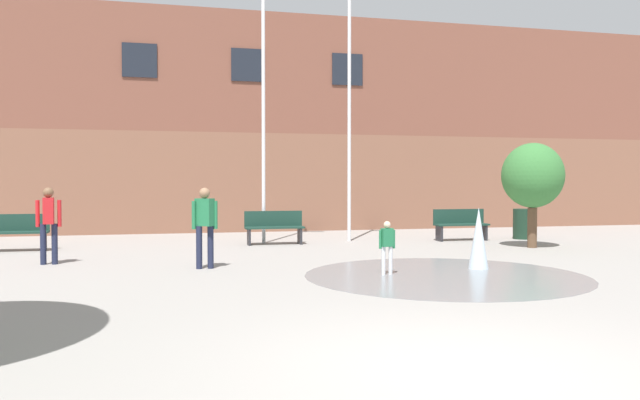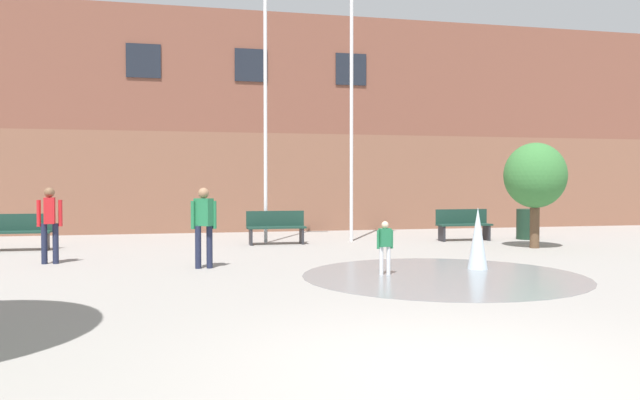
{
  "view_description": "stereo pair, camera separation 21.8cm",
  "coord_description": "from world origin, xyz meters",
  "px_view_note": "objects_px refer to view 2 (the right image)",
  "views": [
    {
      "loc": [
        -2.59,
        -5.15,
        1.7
      ],
      "look_at": [
        0.68,
        8.37,
        1.3
      ],
      "focal_mm": 35.0,
      "sensor_mm": 36.0,
      "label": 1
    },
    {
      "loc": [
        -2.37,
        -5.2,
        1.7
      ],
      "look_at": [
        0.68,
        8.37,
        1.3
      ],
      "focal_mm": 35.0,
      "sensor_mm": 36.0,
      "label": 2
    }
  ],
  "objects_px": {
    "adult_watching": "(204,221)",
    "flagpole_right": "(352,89)",
    "park_bench_near_trashcan": "(276,227)",
    "park_bench_far_right": "(463,224)",
    "trash_can": "(526,224)",
    "street_tree_near_building": "(535,176)",
    "park_bench_under_right_flagpole": "(17,231)",
    "teen_by_trashcan": "(50,219)",
    "flagpole_left": "(266,82)",
    "child_running": "(385,243)"
  },
  "relations": [
    {
      "from": "adult_watching",
      "to": "flagpole_right",
      "type": "distance_m",
      "value": 7.37
    },
    {
      "from": "park_bench_near_trashcan",
      "to": "park_bench_far_right",
      "type": "distance_m",
      "value": 5.48
    },
    {
      "from": "trash_can",
      "to": "street_tree_near_building",
      "type": "distance_m",
      "value": 2.91
    },
    {
      "from": "trash_can",
      "to": "park_bench_under_right_flagpole",
      "type": "bearing_deg",
      "value": -179.84
    },
    {
      "from": "park_bench_far_right",
      "to": "street_tree_near_building",
      "type": "distance_m",
      "value": 2.81
    },
    {
      "from": "park_bench_near_trashcan",
      "to": "adult_watching",
      "type": "distance_m",
      "value": 4.9
    },
    {
      "from": "flagpole_right",
      "to": "street_tree_near_building",
      "type": "bearing_deg",
      "value": -34.8
    },
    {
      "from": "trash_can",
      "to": "park_bench_near_trashcan",
      "type": "bearing_deg",
      "value": 179.04
    },
    {
      "from": "adult_watching",
      "to": "park_bench_far_right",
      "type": "bearing_deg",
      "value": 67.27
    },
    {
      "from": "teen_by_trashcan",
      "to": "flagpole_right",
      "type": "distance_m",
      "value": 8.92
    },
    {
      "from": "park_bench_far_right",
      "to": "teen_by_trashcan",
      "type": "bearing_deg",
      "value": -164.9
    },
    {
      "from": "teen_by_trashcan",
      "to": "trash_can",
      "type": "xyz_separation_m",
      "value": [
        12.69,
        2.88,
        -0.48
      ]
    },
    {
      "from": "flagpole_right",
      "to": "street_tree_near_building",
      "type": "relative_size",
      "value": 3.04
    },
    {
      "from": "flagpole_left",
      "to": "park_bench_near_trashcan",
      "type": "bearing_deg",
      "value": -65.37
    },
    {
      "from": "park_bench_under_right_flagpole",
      "to": "park_bench_far_right",
      "type": "xyz_separation_m",
      "value": [
        11.97,
        0.03,
        0.0
      ]
    },
    {
      "from": "park_bench_near_trashcan",
      "to": "flagpole_right",
      "type": "bearing_deg",
      "value": 10.68
    },
    {
      "from": "flagpole_left",
      "to": "flagpole_right",
      "type": "height_order",
      "value": "flagpole_left"
    },
    {
      "from": "flagpole_left",
      "to": "teen_by_trashcan",
      "type": "bearing_deg",
      "value": -145.48
    },
    {
      "from": "park_bench_near_trashcan",
      "to": "trash_can",
      "type": "relative_size",
      "value": 1.78
    },
    {
      "from": "park_bench_near_trashcan",
      "to": "teen_by_trashcan",
      "type": "bearing_deg",
      "value": -149.94
    },
    {
      "from": "park_bench_far_right",
      "to": "teen_by_trashcan",
      "type": "distance_m",
      "value": 11.06
    },
    {
      "from": "child_running",
      "to": "teen_by_trashcan",
      "type": "bearing_deg",
      "value": -34.57
    },
    {
      "from": "park_bench_far_right",
      "to": "adult_watching",
      "type": "distance_m",
      "value": 8.71
    },
    {
      "from": "flagpole_right",
      "to": "teen_by_trashcan",
      "type": "bearing_deg",
      "value": -155.31
    },
    {
      "from": "park_bench_near_trashcan",
      "to": "teen_by_trashcan",
      "type": "relative_size",
      "value": 1.01
    },
    {
      "from": "child_running",
      "to": "trash_can",
      "type": "height_order",
      "value": "child_running"
    },
    {
      "from": "park_bench_far_right",
      "to": "adult_watching",
      "type": "bearing_deg",
      "value": -150.61
    },
    {
      "from": "teen_by_trashcan",
      "to": "park_bench_under_right_flagpole",
      "type": "bearing_deg",
      "value": -161.31
    },
    {
      "from": "adult_watching",
      "to": "flagpole_right",
      "type": "bearing_deg",
      "value": 85.64
    },
    {
      "from": "adult_watching",
      "to": "teen_by_trashcan",
      "type": "relative_size",
      "value": 1.0
    },
    {
      "from": "park_bench_far_right",
      "to": "street_tree_near_building",
      "type": "height_order",
      "value": "street_tree_near_building"
    },
    {
      "from": "flagpole_left",
      "to": "flagpole_right",
      "type": "distance_m",
      "value": 2.48
    },
    {
      "from": "trash_can",
      "to": "flagpole_left",
      "type": "bearing_deg",
      "value": 175.86
    },
    {
      "from": "park_bench_under_right_flagpole",
      "to": "park_bench_far_right",
      "type": "distance_m",
      "value": 11.97
    },
    {
      "from": "flagpole_left",
      "to": "park_bench_under_right_flagpole",
      "type": "bearing_deg",
      "value": -174.61
    },
    {
      "from": "adult_watching",
      "to": "street_tree_near_building",
      "type": "xyz_separation_m",
      "value": [
        8.47,
        1.99,
        0.92
      ]
    },
    {
      "from": "park_bench_near_trashcan",
      "to": "trash_can",
      "type": "height_order",
      "value": "park_bench_near_trashcan"
    },
    {
      "from": "park_bench_near_trashcan",
      "to": "flagpole_right",
      "type": "distance_m",
      "value": 4.53
    },
    {
      "from": "park_bench_far_right",
      "to": "trash_can",
      "type": "relative_size",
      "value": 1.78
    },
    {
      "from": "child_running",
      "to": "teen_by_trashcan",
      "type": "height_order",
      "value": "teen_by_trashcan"
    },
    {
      "from": "park_bench_under_right_flagpole",
      "to": "teen_by_trashcan",
      "type": "bearing_deg",
      "value": -65.42
    },
    {
      "from": "teen_by_trashcan",
      "to": "flagpole_left",
      "type": "distance_m",
      "value": 7.03
    },
    {
      "from": "child_running",
      "to": "park_bench_under_right_flagpole",
      "type": "bearing_deg",
      "value": -46.64
    },
    {
      "from": "park_bench_far_right",
      "to": "flagpole_right",
      "type": "xyz_separation_m",
      "value": [
        -3.19,
        0.56,
        3.89
      ]
    },
    {
      "from": "park_bench_far_right",
      "to": "flagpole_left",
      "type": "xyz_separation_m",
      "value": [
        -5.67,
        0.56,
        4.0
      ]
    },
    {
      "from": "flagpole_right",
      "to": "trash_can",
      "type": "distance_m",
      "value": 6.55
    },
    {
      "from": "teen_by_trashcan",
      "to": "trash_can",
      "type": "distance_m",
      "value": 13.02
    },
    {
      "from": "park_bench_near_trashcan",
      "to": "flagpole_left",
      "type": "distance_m",
      "value": 4.02
    },
    {
      "from": "park_bench_near_trashcan",
      "to": "child_running",
      "type": "distance_m",
      "value": 6.12
    },
    {
      "from": "park_bench_far_right",
      "to": "child_running",
      "type": "xyz_separation_m",
      "value": [
        -4.38,
        -5.89,
        0.1
      ]
    }
  ]
}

